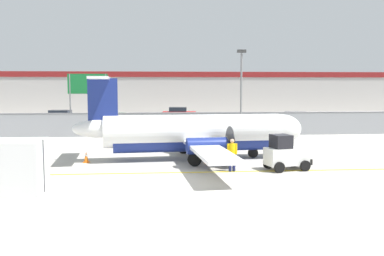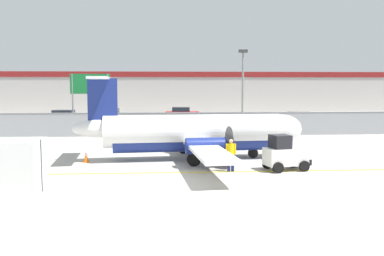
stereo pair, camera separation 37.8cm
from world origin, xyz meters
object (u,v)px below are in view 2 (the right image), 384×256
(highway_sign, at_px, (90,89))
(ground_crew_worker, at_px, (231,153))
(apron_light_pole, at_px, (243,87))
(traffic_cone_near_left, at_px, (86,157))
(parked_car_2, at_px, (182,113))
(cargo_container, at_px, (12,166))
(parked_car_1, at_px, (110,115))
(commuter_airplane, at_px, (197,133))
(parked_car_3, at_px, (243,121))
(baggage_tug, at_px, (285,154))
(parked_car_0, at_px, (65,117))
(parked_car_4, at_px, (299,119))
(traffic_cone_near_right, at_px, (207,158))

(highway_sign, bearing_deg, ground_crew_worker, -60.75)
(apron_light_pole, distance_m, highway_sign, 14.14)
(traffic_cone_near_left, bearing_deg, parked_car_2, 76.96)
(ground_crew_worker, relative_size, parked_car_2, 0.39)
(cargo_container, distance_m, parked_car_1, 34.78)
(commuter_airplane, xyz_separation_m, parked_car_2, (0.42, 29.32, -0.71))
(traffic_cone_near_left, bearing_deg, cargo_container, -104.75)
(cargo_container, relative_size, traffic_cone_near_left, 3.81)
(parked_car_3, bearing_deg, highway_sign, -159.85)
(cargo_container, bearing_deg, ground_crew_worker, 20.23)
(commuter_airplane, bearing_deg, traffic_cone_near_left, -179.31)
(traffic_cone_near_left, distance_m, parked_car_3, 22.04)
(baggage_tug, relative_size, cargo_container, 1.03)
(parked_car_0, xyz_separation_m, parked_car_4, (25.41, -5.28, 0.00))
(commuter_airplane, relative_size, baggage_tug, 6.39)
(cargo_container, bearing_deg, parked_car_0, 98.63)
(ground_crew_worker, xyz_separation_m, traffic_cone_near_left, (-7.94, 3.25, -0.64))
(parked_car_0, bearing_deg, parked_car_2, 29.15)
(traffic_cone_near_left, xyz_separation_m, traffic_cone_near_right, (6.97, -0.86, 0.00))
(commuter_airplane, height_order, traffic_cone_near_left, commuter_airplane)
(highway_sign, bearing_deg, baggage_tug, -53.97)
(apron_light_pole, bearing_deg, ground_crew_worker, -103.25)
(traffic_cone_near_right, bearing_deg, parked_car_4, 59.47)
(traffic_cone_near_left, distance_m, parked_car_0, 25.29)
(parked_car_0, bearing_deg, highway_sign, -57.79)
(commuter_airplane, xyz_separation_m, traffic_cone_near_left, (-6.51, -0.60, -1.29))
(commuter_airplane, distance_m, traffic_cone_near_left, 6.66)
(parked_car_2, bearing_deg, ground_crew_worker, -81.65)
(parked_car_3, distance_m, highway_sign, 15.46)
(parked_car_0, bearing_deg, cargo_container, -74.17)
(ground_crew_worker, height_order, parked_car_0, same)
(ground_crew_worker, bearing_deg, commuter_airplane, 16.08)
(ground_crew_worker, bearing_deg, parked_car_0, 23.50)
(cargo_container, relative_size, parked_car_4, 0.58)
(commuter_airplane, xyz_separation_m, ground_crew_worker, (1.43, -3.85, -0.65))
(parked_car_2, height_order, apron_light_pole, apron_light_pole)
(commuter_airplane, relative_size, parked_car_2, 3.68)
(parked_car_3, xyz_separation_m, apron_light_pole, (-1.80, -9.03, 3.41))
(cargo_container, relative_size, apron_light_pole, 0.34)
(traffic_cone_near_right, height_order, highway_sign, highway_sign)
(parked_car_1, relative_size, parked_car_4, 1.02)
(parked_car_0, xyz_separation_m, highway_sign, (4.55, -9.67, 3.24))
(commuter_airplane, distance_m, ground_crew_worker, 4.16)
(baggage_tug, distance_m, highway_sign, 22.24)
(commuter_airplane, relative_size, parked_car_1, 3.70)
(cargo_container, bearing_deg, parked_car_2, 76.45)
(parked_car_1, distance_m, parked_car_3, 17.59)
(baggage_tug, bearing_deg, parked_car_0, 109.75)
(ground_crew_worker, distance_m, parked_car_4, 24.83)
(traffic_cone_near_right, height_order, parked_car_4, parked_car_4)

